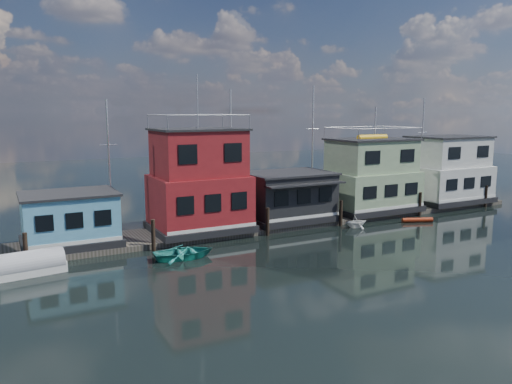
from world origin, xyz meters
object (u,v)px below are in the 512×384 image
red_kayak (417,220)px  dinghy_teal (184,252)px  dinghy_white (356,222)px  tarp_runabout (31,265)px  houseboat_blue (70,219)px  houseboat_white (447,171)px  houseboat_green (371,176)px  houseboat_dark (288,196)px  houseboat_red (199,183)px

red_kayak → dinghy_teal: bearing=-155.6°
dinghy_white → tarp_runabout: tarp_runabout is taller
houseboat_blue → houseboat_white: 36.52m
dinghy_white → houseboat_white: bearing=-70.3°
houseboat_blue → dinghy_white: (21.77, -3.85, -1.68)m
houseboat_blue → houseboat_green: bearing=0.0°
dinghy_white → red_kayak: bearing=-92.6°
houseboat_white → dinghy_teal: bearing=-169.7°
houseboat_white → houseboat_dark: bearing=-179.9°
houseboat_blue → dinghy_teal: (6.25, -5.50, -1.80)m
dinghy_white → dinghy_teal: 15.61m
houseboat_dark → houseboat_white: (19.00, 0.02, 1.12)m
houseboat_green → dinghy_teal: size_ratio=2.14×
houseboat_blue → dinghy_white: bearing=-10.0°
houseboat_red → houseboat_white: size_ratio=1.41×
houseboat_green → dinghy_white: size_ratio=4.20×
houseboat_red → houseboat_dark: (8.00, -0.02, -1.69)m
red_kayak → tarp_runabout: bearing=-158.3°
houseboat_red → houseboat_white: bearing=0.0°
houseboat_green → tarp_runabout: bearing=-171.5°
houseboat_blue → dinghy_white: size_ratio=3.20×
houseboat_white → red_kayak: (-8.64, -4.67, -3.34)m
dinghy_white → tarp_runabout: size_ratio=0.51×
houseboat_green → houseboat_blue: bearing=-180.0°
red_kayak → tarp_runabout: size_ratio=0.69×
houseboat_red → houseboat_dark: 8.18m
dinghy_white → tarp_runabout: (-24.61, -0.52, 0.05)m
houseboat_green → dinghy_white: houseboat_green is taller
houseboat_white → dinghy_teal: size_ratio=2.14×
houseboat_red → dinghy_teal: bearing=-120.6°
dinghy_teal → houseboat_blue: bearing=53.4°
houseboat_dark → houseboat_green: bearing=0.1°
houseboat_white → red_kayak: bearing=-151.6°
dinghy_teal → houseboat_dark: bearing=-59.3°
red_kayak → dinghy_white: (-6.09, 0.83, 0.33)m
houseboat_red → tarp_runabout: 13.56m
houseboat_dark → dinghy_white: size_ratio=3.70×
houseboat_red → houseboat_dark: size_ratio=1.60×
houseboat_red → houseboat_green: size_ratio=1.41×
houseboat_dark → red_kayak: houseboat_dark is taller
red_kayak → houseboat_red: bearing=-172.0°
houseboat_red → houseboat_green: (17.00, 0.00, -0.55)m
tarp_runabout → houseboat_blue: bearing=50.2°
houseboat_dark → houseboat_green: (9.00, 0.02, 1.13)m
houseboat_white → red_kayak: size_ratio=3.10×
dinghy_white → houseboat_dark: bearing=53.2°
houseboat_red → dinghy_teal: houseboat_red is taller
red_kayak → dinghy_white: size_ratio=1.35×
houseboat_dark → tarp_runabout: (-20.34, -4.35, -1.84)m
houseboat_green → tarp_runabout: houseboat_green is taller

